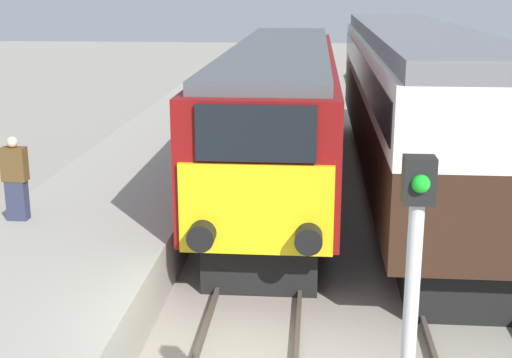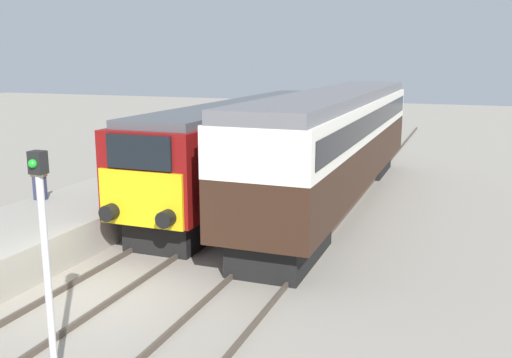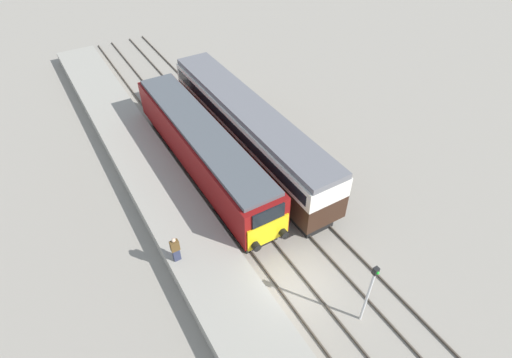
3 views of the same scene
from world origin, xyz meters
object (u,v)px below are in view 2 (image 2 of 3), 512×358
(passenger_carriage, at_px, (337,137))
(person_on_platform, at_px, (39,176))
(signal_post, at_px, (45,250))
(locomotive, at_px, (250,143))

(passenger_carriage, relative_size, person_on_platform, 10.94)
(signal_post, bearing_deg, passenger_carriage, 82.80)
(person_on_platform, bearing_deg, locomotive, 54.85)
(locomotive, relative_size, passenger_carriage, 0.94)
(passenger_carriage, xyz_separation_m, person_on_platform, (-7.95, -6.51, -0.76))
(passenger_carriage, xyz_separation_m, signal_post, (-1.70, -13.46, -0.17))
(passenger_carriage, height_order, signal_post, passenger_carriage)
(locomotive, distance_m, person_on_platform, 7.92)
(person_on_platform, bearing_deg, signal_post, -48.04)
(passenger_carriage, height_order, person_on_platform, passenger_carriage)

